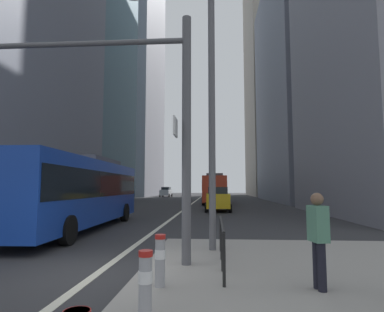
# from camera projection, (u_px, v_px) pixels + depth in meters

# --- Properties ---
(ground_plane) EXTENTS (160.00, 160.00, 0.00)m
(ground_plane) POSITION_uv_depth(u_px,v_px,m) (183.00, 210.00, 27.10)
(ground_plane) COLOR #303033
(median_island) EXTENTS (9.00, 10.00, 0.15)m
(median_island) POSITION_uv_depth(u_px,v_px,m) (372.00, 289.00, 5.87)
(median_island) COLOR gray
(median_island) RESTS_ON ground
(lane_centre_line) EXTENTS (0.20, 80.00, 0.01)m
(lane_centre_line) POSITION_uv_depth(u_px,v_px,m) (192.00, 204.00, 37.03)
(lane_centre_line) COLOR beige
(lane_centre_line) RESTS_ON ground
(office_tower_left_mid) EXTENTS (10.16, 17.42, 54.15)m
(office_tower_left_mid) POSITION_uv_depth(u_px,v_px,m) (91.00, 22.00, 49.14)
(office_tower_left_mid) COLOR slate
(office_tower_left_mid) RESTS_ON ground
(office_tower_left_far) EXTENTS (10.87, 23.43, 54.40)m
(office_tower_left_far) POSITION_uv_depth(u_px,v_px,m) (134.00, 79.00, 75.12)
(office_tower_left_far) COLOR gray
(office_tower_left_far) RESTS_ON ground
(office_tower_right_mid) EXTENTS (13.34, 24.72, 32.71)m
(office_tower_right_mid) POSITION_uv_depth(u_px,v_px,m) (314.00, 86.00, 46.12)
(office_tower_right_mid) COLOR slate
(office_tower_right_mid) RESTS_ON ground
(office_tower_right_far) EXTENTS (12.73, 21.05, 57.03)m
(office_tower_right_far) POSITION_uv_depth(u_px,v_px,m) (276.00, 71.00, 74.10)
(office_tower_right_far) COLOR gray
(office_tower_right_far) RESTS_ON ground
(city_bus_blue_oncoming) EXTENTS (2.90, 11.78, 3.40)m
(city_bus_blue_oncoming) POSITION_uv_depth(u_px,v_px,m) (79.00, 189.00, 14.68)
(city_bus_blue_oncoming) COLOR #14389E
(city_bus_blue_oncoming) RESTS_ON ground
(city_bus_red_receding) EXTENTS (2.80, 10.92, 3.40)m
(city_bus_red_receding) POSITION_uv_depth(u_px,v_px,m) (215.00, 188.00, 37.29)
(city_bus_red_receding) COLOR red
(city_bus_red_receding) RESTS_ON ground
(city_bus_red_distant) EXTENTS (2.72, 11.73, 3.40)m
(city_bus_red_distant) POSITION_uv_depth(u_px,v_px,m) (218.00, 188.00, 61.07)
(city_bus_red_distant) COLOR #198456
(city_bus_red_distant) RESTS_ON ground
(car_oncoming_mid) EXTENTS (2.16, 4.50, 1.94)m
(car_oncoming_mid) POSITION_uv_depth(u_px,v_px,m) (166.00, 192.00, 63.63)
(car_oncoming_mid) COLOR silver
(car_oncoming_mid) RESTS_ON ground
(car_receding_near) EXTENTS (2.13, 4.41, 1.94)m
(car_receding_near) POSITION_uv_depth(u_px,v_px,m) (217.00, 199.00, 25.85)
(car_receding_near) COLOR gold
(car_receding_near) RESTS_ON ground
(traffic_signal_gantry) EXTENTS (6.27, 0.65, 6.00)m
(traffic_signal_gantry) POSITION_uv_depth(u_px,v_px,m) (102.00, 99.00, 7.94)
(traffic_signal_gantry) COLOR #515156
(traffic_signal_gantry) RESTS_ON median_island
(street_lamp_post) EXTENTS (5.50, 0.32, 8.00)m
(street_lamp_post) POSITION_uv_depth(u_px,v_px,m) (212.00, 76.00, 9.67)
(street_lamp_post) COLOR #56565B
(street_lamp_post) RESTS_ON median_island
(bollard_left) EXTENTS (0.20, 0.20, 0.92)m
(bollard_left) POSITION_uv_depth(u_px,v_px,m) (145.00, 281.00, 4.36)
(bollard_left) COLOR #99999E
(bollard_left) RESTS_ON median_island
(bollard_right) EXTENTS (0.20, 0.20, 0.92)m
(bollard_right) POSITION_uv_depth(u_px,v_px,m) (160.00, 257.00, 5.83)
(bollard_right) COLOR #99999E
(bollard_right) RESTS_ON median_island
(pedestrian_railing) EXTENTS (0.06, 3.32, 0.98)m
(pedestrian_railing) POSITION_uv_depth(u_px,v_px,m) (222.00, 234.00, 7.45)
(pedestrian_railing) COLOR black
(pedestrian_railing) RESTS_ON median_island
(pedestrian_waiting) EXTENTS (0.31, 0.42, 1.68)m
(pedestrian_waiting) POSITION_uv_depth(u_px,v_px,m) (318.00, 235.00, 5.68)
(pedestrian_waiting) COLOR black
(pedestrian_waiting) RESTS_ON median_island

